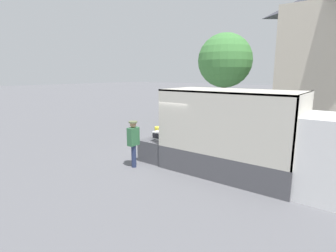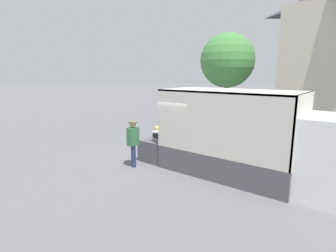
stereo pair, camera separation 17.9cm
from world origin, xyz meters
TOP-DOWN VIEW (x-y plane):
  - ground_plane at (0.00, 0.00)m, footprint 160.00×160.00m
  - box_truck at (3.76, -0.00)m, footprint 6.44×2.29m
  - tailgate_deck at (-0.58, 0.00)m, footprint 1.17×2.18m
  - microwave at (-0.61, -0.36)m, footprint 0.50×0.35m
  - portable_generator at (-0.47, 0.54)m, footprint 0.74×0.48m
  - orange_bucket at (-0.96, 0.02)m, footprint 0.33×0.33m
  - worker_person at (-0.78, -1.69)m, footprint 0.32×0.44m
  - street_tree at (-2.53, 9.69)m, footprint 3.92×3.92m

SIDE VIEW (x-z plane):
  - ground_plane at x=0.00m, z-range 0.00..0.00m
  - tailgate_deck at x=-0.58m, z-range 0.00..0.87m
  - box_truck at x=3.76m, z-range -0.53..2.42m
  - microwave at x=-0.61m, z-range 0.87..1.17m
  - orange_bucket at x=-0.96m, z-range 0.87..1.26m
  - worker_person at x=-0.78m, z-range 0.21..1.98m
  - portable_generator at x=-0.47m, z-range 0.78..1.43m
  - street_tree at x=-2.53m, z-range 1.23..7.63m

